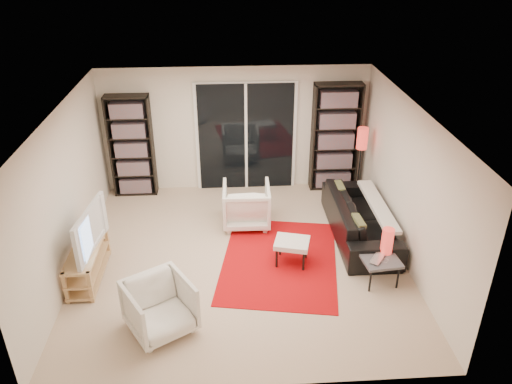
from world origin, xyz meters
TOP-DOWN VIEW (x-y plane):
  - floor at (0.00, 0.00)m, footprint 5.00×5.00m
  - wall_back at (0.00, 2.50)m, footprint 5.00×0.02m
  - wall_front at (0.00, -2.50)m, footprint 5.00×0.02m
  - wall_left at (-2.50, 0.00)m, footprint 0.02×5.00m
  - wall_right at (2.50, 0.00)m, footprint 0.02×5.00m
  - ceiling at (0.00, 0.00)m, footprint 5.00×5.00m
  - sliding_door at (0.20, 2.46)m, footprint 1.92×0.08m
  - bookshelf_left at (-1.95, 2.33)m, footprint 0.80×0.30m
  - bookshelf_right at (1.90, 2.33)m, footprint 0.90×0.30m
  - tv_stand at (-2.25, -0.34)m, footprint 0.39×1.23m
  - tv at (-2.23, -0.34)m, footprint 0.29×1.13m
  - rug at (0.59, -0.12)m, footprint 2.10×2.60m
  - sofa at (2.00, 0.53)m, footprint 0.89×2.25m
  - armchair_back at (0.13, 1.03)m, footprint 0.81×0.84m
  - armchair_front at (-1.08, -1.50)m, footprint 1.05×1.06m
  - ottoman at (0.76, -0.18)m, footprint 0.60×0.54m
  - side_table at (1.96, -0.70)m, footprint 0.58×0.58m
  - laptop at (1.95, -0.76)m, footprint 0.36×0.39m
  - table_lamp at (2.09, -0.56)m, footprint 0.17×0.17m
  - floor_lamp at (2.25, 1.75)m, footprint 0.22×0.22m

SIDE VIEW (x-z plane):
  - floor at x=0.00m, z-range 0.00..0.00m
  - rug at x=0.59m, z-range 0.00..0.01m
  - tv_stand at x=-2.25m, z-range 0.01..0.51m
  - sofa at x=2.00m, z-range 0.00..0.66m
  - ottoman at x=0.76m, z-range 0.14..0.54m
  - armchair_front at x=-1.08m, z-range 0.00..0.71m
  - side_table at x=1.96m, z-range 0.16..0.56m
  - armchair_back at x=0.13m, z-range 0.00..0.74m
  - laptop at x=1.95m, z-range 0.40..0.43m
  - table_lamp at x=2.09m, z-range 0.40..0.79m
  - tv at x=-2.23m, z-range 0.50..1.15m
  - bookshelf_left at x=-1.95m, z-range 0.00..1.95m
  - sliding_door at x=0.20m, z-range -0.03..2.13m
  - bookshelf_right at x=1.90m, z-range 0.00..2.10m
  - floor_lamp at x=2.25m, z-range 0.39..1.84m
  - wall_back at x=0.00m, z-range 0.00..2.40m
  - wall_front at x=0.00m, z-range 0.00..2.40m
  - wall_left at x=-2.50m, z-range 0.00..2.40m
  - wall_right at x=2.50m, z-range 0.00..2.40m
  - ceiling at x=0.00m, z-range 2.39..2.41m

